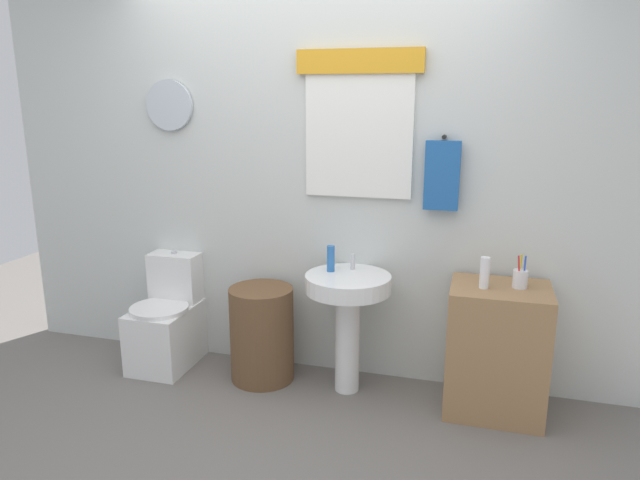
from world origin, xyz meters
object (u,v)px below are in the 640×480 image
Objects in this scene: pedestal_sink at (348,304)px; toothbrush_cup at (520,278)px; wooden_cabinet at (496,350)px; laundry_hamper at (262,334)px; soap_bottle at (331,259)px; toilet at (168,323)px; lotion_bottle at (485,273)px.

toothbrush_cup reaches higher than pedestal_sink.
wooden_cabinet is (0.87, 0.00, -0.19)m from pedestal_sink.
wooden_cabinet is 4.04× the size of toothbrush_cup.
toothbrush_cup reaches higher than laundry_hamper.
soap_bottle is (-0.99, 0.05, 0.45)m from wooden_cabinet.
soap_bottle is at bearing 178.42° from toothbrush_cup.
toothbrush_cup is (1.08, -0.03, -0.02)m from soap_bottle.
soap_bottle reaches higher than toilet.
lotion_bottle is (0.77, -0.04, 0.28)m from pedestal_sink.
toothbrush_cup is at bearing 0.75° from laundry_hamper.
toothbrush_cup is (1.52, 0.02, 0.50)m from laundry_hamper.
laundry_hamper is 0.81× the size of wooden_cabinet.
pedestal_sink is 4.67× the size of soap_bottle.
soap_bottle is at bearing 6.51° from laundry_hamper.
lotion_bottle is at bearing -162.48° from toothbrush_cup.
pedestal_sink is 0.89m from wooden_cabinet.
wooden_cabinet is 0.47m from lotion_bottle.
lotion_bottle reaches higher than toilet.
wooden_cabinet is at bearing 0.00° from laundry_hamper.
pedestal_sink is at bearing -1.48° from toilet.
lotion_bottle is (2.03, -0.07, 0.55)m from toilet.
pedestal_sink is at bearing -178.81° from toothbrush_cup.
laundry_hamper is at bearing -2.68° from toilet.
lotion_bottle is at bearing -2.96° from pedestal_sink.
toilet is at bearing 177.32° from laundry_hamper.
laundry_hamper is 0.61m from pedestal_sink.
soap_bottle is 0.90m from lotion_bottle.
lotion_bottle reaches higher than laundry_hamper.
laundry_hamper is 3.28× the size of toothbrush_cup.
toothbrush_cup reaches higher than lotion_bottle.
toilet is 4.76× the size of soap_bottle.
wooden_cabinet is at bearing 22.82° from lotion_bottle.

